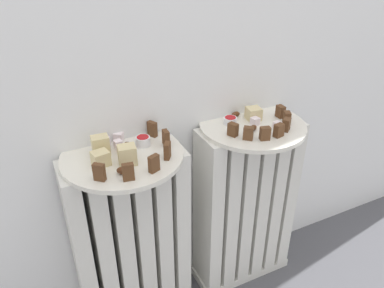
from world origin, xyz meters
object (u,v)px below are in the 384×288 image
Objects in this scene: plate_left at (122,156)px; fork at (131,158)px; jam_bowl_left at (143,141)px; radiator_right at (245,207)px; plate_right at (252,125)px; jam_bowl_right at (230,120)px; radiator_left at (132,245)px.

fork reaches higher than plate_left.
jam_bowl_left is (0.06, 0.02, 0.02)m from plate_left.
plate_right is (0.00, 0.00, 0.31)m from radiator_right.
jam_bowl_right is at bearing 10.20° from fork.
radiator_left is 0.46m from jam_bowl_right.
fork is (0.01, -0.03, 0.01)m from plate_left.
jam_bowl_left is 0.27m from jam_bowl_right.
radiator_right is at bearing 0.00° from radiator_left.
jam_bowl_left is at bearing 16.99° from radiator_left.
plate_left is at bearing -163.01° from jam_bowl_left.
radiator_left is 1.90× the size of plate_left.
jam_bowl_left is 0.07m from fork.
plate_right is at bearing 0.00° from plate_left.
fork is at bearing -175.58° from plate_right.
jam_bowl_left is at bearing 176.64° from radiator_right.
radiator_right is 15.20× the size of jam_bowl_right.
plate_left is 8.13× the size of jam_bowl_left.
jam_bowl_right reaches higher than plate_left.
plate_left is 0.03m from fork.
plate_left is 7.99× the size of jam_bowl_right.
jam_bowl_left is 0.41× the size of fork.
plate_right is 0.33m from jam_bowl_left.
radiator_left and radiator_right have the same top height.
fork is (-0.38, -0.03, 0.01)m from plate_right.
jam_bowl_right is (-0.06, 0.03, 0.02)m from plate_right.
radiator_right is at bearing 4.42° from fork.
plate_right is 8.13× the size of jam_bowl_left.
plate_right is 3.31× the size of fork.
radiator_left is at bearing -175.16° from jam_bowl_right.
jam_bowl_right is 0.41× the size of fork.
radiator_left is 0.31m from plate_left.
jam_bowl_right reaches higher than fork.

